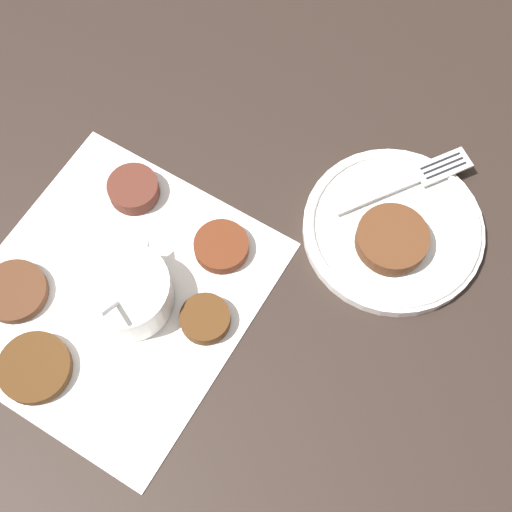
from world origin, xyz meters
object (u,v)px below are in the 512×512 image
sauce_bowl (128,290)px  fritter_on_plate (392,239)px  serving_plate (393,228)px  fork (417,177)px

sauce_bowl → fritter_on_plate: (0.17, -0.25, 0.00)m
sauce_bowl → serving_plate: 0.31m
sauce_bowl → fork: size_ratio=0.79×
serving_plate → fork: size_ratio=1.46×
serving_plate → fork: bearing=-3.5°
fritter_on_plate → fork: (0.09, -0.00, -0.01)m
serving_plate → sauce_bowl: bearing=128.6°
sauce_bowl → fork: 0.36m
sauce_bowl → serving_plate: sauce_bowl is taller
sauce_bowl → serving_plate: size_ratio=0.54×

